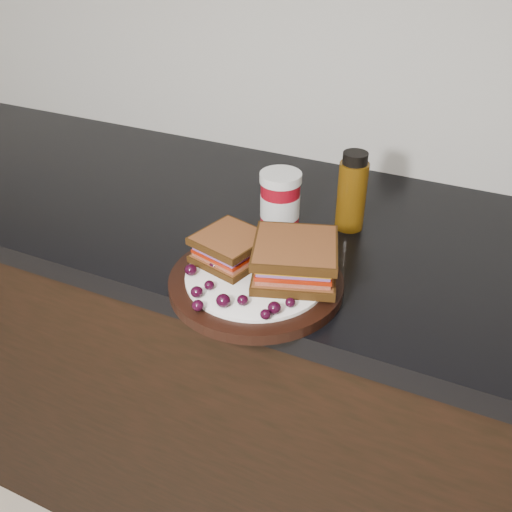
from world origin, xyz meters
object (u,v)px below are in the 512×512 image
(sandwich_left, at_px, (230,248))
(condiment_jar, at_px, (280,201))
(oil_bottle, at_px, (352,191))
(plate, at_px, (256,283))

(sandwich_left, height_order, condiment_jar, condiment_jar)
(condiment_jar, height_order, oil_bottle, oil_bottle)
(condiment_jar, bearing_deg, oil_bottle, 26.58)
(plate, relative_size, sandwich_left, 2.75)
(sandwich_left, distance_m, oil_bottle, 0.27)
(sandwich_left, bearing_deg, plate, -5.96)
(oil_bottle, bearing_deg, plate, -107.10)
(plate, bearing_deg, oil_bottle, 72.90)
(plate, distance_m, sandwich_left, 0.07)
(sandwich_left, bearing_deg, condiment_jar, 99.47)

